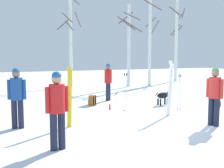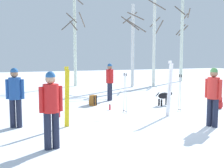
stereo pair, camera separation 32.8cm
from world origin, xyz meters
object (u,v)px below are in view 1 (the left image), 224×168
at_px(person_1, 215,93).
at_px(person_2, 108,79).
at_px(person_0, 57,105).
at_px(birch_tree_4, 129,44).
at_px(water_bottle_0, 60,114).
at_px(ski_pair_planted_1, 170,89).
at_px(ski_poles_1, 125,92).
at_px(ski_poles_0, 180,91).
at_px(dog, 164,96).
at_px(person_3, 17,94).
at_px(birch_tree_5, 150,41).
at_px(water_bottle_1, 110,107).
at_px(birch_tree_3, 71,38).
at_px(ski_pair_planted_0, 69,97).
at_px(backpack_0, 92,101).
at_px(backpack_1, 216,102).
at_px(birch_tree_6, 176,39).

distance_m(person_1, person_2, 5.49).
bearing_deg(person_0, birch_tree_4, 55.69).
bearing_deg(water_bottle_0, ski_pair_planted_1, -19.05).
bearing_deg(ski_poles_1, ski_poles_0, -14.32).
distance_m(dog, water_bottle_0, 4.54).
xyz_separation_m(person_3, birch_tree_5, (9.17, 7.89, 2.07)).
height_order(dog, birch_tree_4, birch_tree_4).
xyz_separation_m(ski_pair_planted_1, water_bottle_1, (-1.49, 1.74, -0.84)).
relative_size(ski_poles_0, birch_tree_5, 0.23).
height_order(water_bottle_1, birch_tree_5, birch_tree_5).
relative_size(birch_tree_3, birch_tree_4, 1.17).
xyz_separation_m(ski_pair_planted_0, ski_pair_planted_1, (3.52, 0.08, 0.07)).
bearing_deg(person_1, water_bottle_1, 119.37).
xyz_separation_m(ski_pair_planted_0, ski_poles_0, (4.33, 0.60, -0.13)).
relative_size(person_0, birch_tree_5, 0.29).
height_order(water_bottle_0, birch_tree_3, birch_tree_3).
bearing_deg(ski_poles_0, ski_pair_planted_0, -172.06).
bearing_deg(backpack_0, person_2, 40.22).
relative_size(person_0, birch_tree_4, 0.32).
relative_size(person_3, ski_pair_planted_1, 0.90).
height_order(backpack_0, water_bottle_0, backpack_0).
bearing_deg(birch_tree_4, ski_pair_planted_1, -107.79).
height_order(ski_poles_0, backpack_0, ski_poles_0).
distance_m(person_1, person_3, 5.67).
height_order(person_0, person_2, same).
distance_m(ski_poles_0, birch_tree_3, 10.23).
relative_size(ski_poles_0, backpack_1, 3.12).
relative_size(person_3, backpack_0, 3.90).
distance_m(ski_poles_1, birch_tree_6, 13.67).
xyz_separation_m(person_2, backpack_1, (3.29, -3.30, -0.77)).
bearing_deg(person_2, backpack_1, -45.09).
height_order(ski_poles_1, water_bottle_1, ski_poles_1).
distance_m(person_0, person_1, 4.63).
bearing_deg(dog, ski_poles_0, -97.70).
distance_m(person_1, backpack_1, 3.10).
height_order(water_bottle_1, birch_tree_4, birch_tree_4).
bearing_deg(dog, ski_poles_1, -160.69).
distance_m(person_2, birch_tree_4, 5.99).
xyz_separation_m(backpack_0, birch_tree_3, (1.10, 7.50, 3.06)).
relative_size(person_0, ski_pair_planted_0, 0.98).
distance_m(ski_pair_planted_1, birch_tree_3, 10.60).
height_order(dog, backpack_1, dog).
relative_size(person_2, water_bottle_0, 6.47).
distance_m(person_2, birch_tree_3, 6.95).
xyz_separation_m(ski_poles_1, birch_tree_5, (5.44, 7.24, 2.29)).
relative_size(person_1, backpack_1, 3.90).
bearing_deg(birch_tree_5, birch_tree_4, 178.25).
relative_size(backpack_0, backpack_1, 1.00).
xyz_separation_m(ski_poles_1, water_bottle_0, (-2.34, 0.18, -0.64)).
xyz_separation_m(person_0, person_2, (3.52, 5.55, 0.00)).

